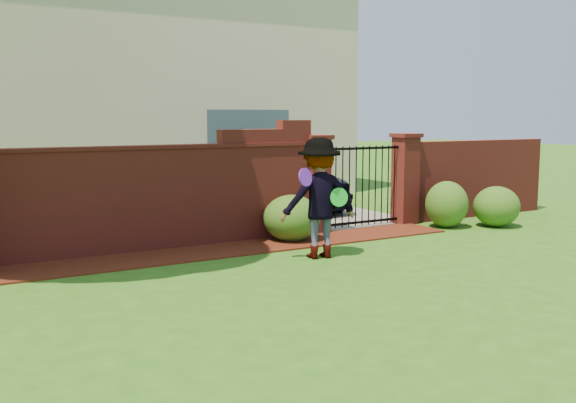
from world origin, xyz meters
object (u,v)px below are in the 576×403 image
car (282,178)px  frisbee_purple (305,177)px  man (320,198)px  frisbee_green (339,197)px

car → frisbee_purple: bearing=-117.9°
man → frisbee_green: size_ratio=6.39×
man → frisbee_green: bearing=148.3°
frisbee_green → car: bearing=69.5°
car → man: (-2.17, -4.98, 0.19)m
car → frisbee_purple: car is taller
frisbee_purple → car: bearing=63.8°
frisbee_purple → frisbee_green: frisbee_purple is taller
man → frisbee_green: (0.22, -0.21, 0.03)m
car → frisbee_purple: size_ratio=15.86×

